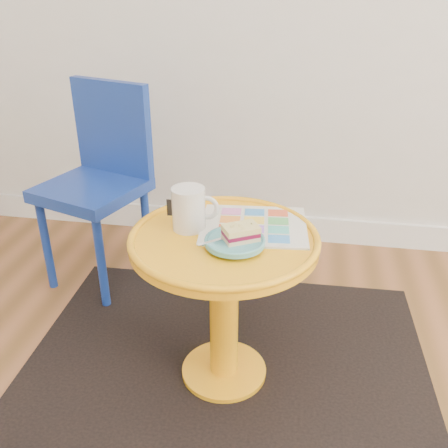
% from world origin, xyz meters
% --- Properties ---
extents(room_walls, '(4.00, 4.00, 4.00)m').
position_xyz_m(room_walls, '(-0.99, 0.99, 0.06)').
color(room_walls, silver).
rests_on(room_walls, ground).
extents(rug, '(1.33, 1.13, 0.01)m').
position_xyz_m(rug, '(-0.39, 1.04, 0.00)').
color(rug, black).
rests_on(rug, ground).
extents(side_table, '(0.53, 0.53, 0.50)m').
position_xyz_m(side_table, '(-0.39, 1.04, 0.36)').
color(side_table, '#FFA915').
rests_on(side_table, ground).
extents(chair, '(0.44, 0.44, 0.79)m').
position_xyz_m(chair, '(-0.96, 1.56, 0.45)').
color(chair, navy).
rests_on(chair, ground).
extents(newspaper, '(0.32, 0.28, 0.01)m').
position_xyz_m(newspaper, '(-0.31, 1.12, 0.50)').
color(newspaper, silver).
rests_on(newspaper, side_table).
extents(mug, '(0.13, 0.09, 0.12)m').
position_xyz_m(mug, '(-0.49, 1.08, 0.56)').
color(mug, silver).
rests_on(mug, side_table).
extents(plate, '(0.16, 0.16, 0.02)m').
position_xyz_m(plate, '(-0.35, 0.99, 0.52)').
color(plate, '#50A1A9').
rests_on(plate, newspaper).
extents(cake_slice, '(0.11, 0.10, 0.04)m').
position_xyz_m(cake_slice, '(-0.33, 0.99, 0.54)').
color(cake_slice, '#D3BC8C').
rests_on(cake_slice, plate).
extents(fork, '(0.12, 0.11, 0.00)m').
position_xyz_m(fork, '(-0.38, 0.99, 0.52)').
color(fork, silver).
rests_on(fork, plate).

